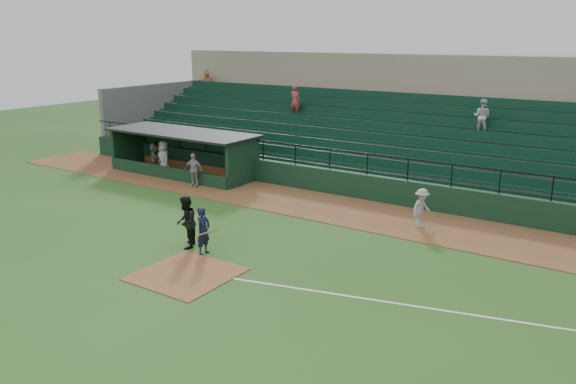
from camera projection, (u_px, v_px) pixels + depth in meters
The scene contains 12 objects.
ground at pixel (207, 264), 19.26m from camera, with size 90.00×90.00×0.00m, color #29541B.
warning_track at pixel (325, 207), 25.68m from camera, with size 40.00×4.00×0.03m, color brown.
home_plate_dirt at pixel (186, 274), 18.45m from camera, with size 3.00×3.00×0.03m, color brown.
foul_line at pixel (450, 312), 15.96m from camera, with size 18.00×0.09×0.01m, color white.
stadium_structure at pixel (400, 131), 31.87m from camera, with size 38.00×13.08×6.40m.
dugout at pixel (188, 149), 31.77m from camera, with size 8.90×3.20×2.42m.
batter_at_plate at pixel (203, 231), 19.95m from camera, with size 1.02×0.70×1.73m.
umpire at pixel (186, 222), 20.55m from camera, with size 0.94×0.74×1.94m, color black.
runner at pixel (421, 208), 22.73m from camera, with size 1.03×0.59×1.60m, color #A8A39D.
dugout_player_a at pixel (194, 170), 28.85m from camera, with size 1.02×0.42×1.73m, color #A7A29D.
dugout_player_b at pixel (164, 159), 31.01m from camera, with size 0.95×0.62×1.94m, color #9A9590.
dugout_player_c at pixel (154, 156), 32.43m from camera, with size 1.46×0.47×1.58m, color gray.
Camera 1 is at (12.19, -13.40, 7.52)m, focal length 35.38 mm.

